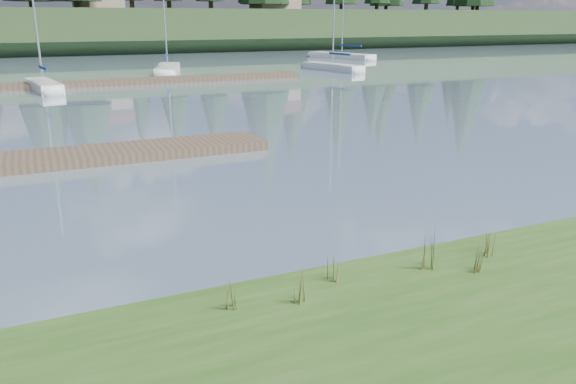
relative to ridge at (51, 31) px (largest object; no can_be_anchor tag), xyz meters
name	(u,v)px	position (x,y,z in m)	size (l,w,h in m)	color
ground	(83,86)	(0.00, -43.00, -2.50)	(200.00, 200.00, 0.00)	gray
ridge	(51,31)	(0.00, 0.00, 0.00)	(200.00, 20.00, 5.00)	#1F3118
dock_near	(2,164)	(-4.00, -64.00, -2.35)	(16.00, 2.00, 0.30)	#4C3D2C
dock_far	(114,82)	(2.00, -43.00, -2.35)	(26.00, 2.20, 0.30)	#4C3D2C
sailboat_bg_2	(42,84)	(-2.43, -44.09, -2.17)	(2.20, 6.41, 9.64)	white
sailboat_bg_3	(168,68)	(7.22, -35.70, -2.18)	(3.73, 8.18, 11.83)	white
sailboat_bg_4	(328,66)	(19.81, -39.49, -2.17)	(2.91, 7.27, 10.62)	white
sailboat_bg_5	(336,55)	(27.49, -27.01, -2.18)	(4.60, 9.20, 12.88)	white
weed_0	(300,289)	(0.21, -75.51, -1.91)	(0.17, 0.14, 0.57)	#475B23
weed_1	(332,270)	(0.98, -75.04, -1.96)	(0.17, 0.14, 0.44)	#475B23
weed_2	(430,251)	(2.61, -75.32, -1.84)	(0.17, 0.14, 0.75)	#475B23
weed_3	(232,296)	(-0.71, -75.25, -1.94)	(0.17, 0.14, 0.50)	#475B23
weed_4	(480,258)	(3.30, -75.68, -1.93)	(0.17, 0.14, 0.52)	#475B23
weed_5	(487,241)	(3.85, -75.25, -1.90)	(0.17, 0.14, 0.60)	#475B23
mud_lip	(263,297)	(0.00, -74.60, -2.43)	(60.00, 0.50, 0.14)	#33281C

